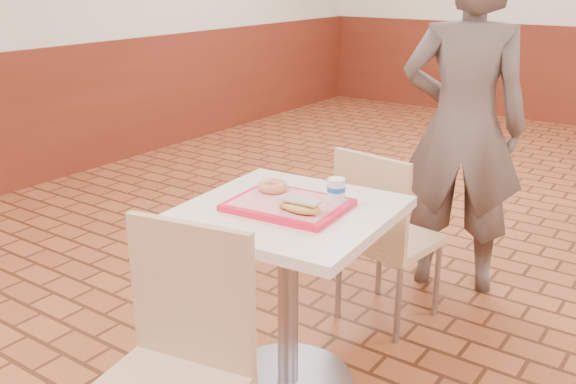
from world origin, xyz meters
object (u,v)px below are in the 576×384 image
Objects in this scene: main_table at (288,270)px; ring_donut at (272,186)px; chair_main_back at (382,230)px; long_john_donut at (300,206)px; customer at (463,127)px; chair_main_front at (173,363)px; paper_cup at (336,190)px; serving_tray at (288,205)px.

main_table is 0.31m from ring_donut.
chair_main_back reaches higher than long_john_donut.
long_john_donut is (-0.08, -1.28, -0.04)m from customer.
ring_donut is (-0.18, 0.72, 0.29)m from chair_main_front.
chair_main_front is at bearing -75.91° from ring_donut.
chair_main_back is at bearing 79.48° from chair_main_front.
customer reaches higher than long_john_donut.
long_john_donut is (0.03, 0.59, 0.30)m from chair_main_front.
customer is at bearing 87.84° from paper_cup.
main_table is 0.31m from long_john_donut.
customer reaches higher than chair_main_back.
chair_main_front is (0.07, -0.66, -0.01)m from main_table.
ring_donut is (-0.29, -1.15, -0.04)m from customer.
customer is (0.12, 0.58, 0.37)m from chair_main_back.
customer is at bearing -93.89° from chair_main_back.
main_table is at bearing 92.03° from chair_main_back.
chair_main_front is at bearing -84.29° from main_table.
customer is at bearing 81.76° from main_table.
chair_main_front is 2.21× the size of serving_tray.
chair_main_front reaches higher than main_table.
long_john_donut reaches higher than serving_tray.
paper_cup is (0.13, 0.10, 0.05)m from serving_tray.
paper_cup is (0.07, -0.53, 0.35)m from chair_main_back.
chair_main_front is at bearing -84.29° from serving_tray.
main_table is 0.91× the size of chair_main_back.
chair_main_back is at bearing 84.60° from main_table.
long_john_donut is (0.04, -0.70, 0.33)m from chair_main_back.
ring_donut is at bearing 93.32° from chair_main_front.
chair_main_back reaches higher than ring_donut.
customer is 4.15× the size of serving_tray.
paper_cup reaches higher than chair_main_back.
main_table is 6.65× the size of ring_donut.
serving_tray is (-0.07, 0.66, 0.26)m from chair_main_front.
customer is at bearing 75.86° from chair_main_front.
chair_main_back is 0.68m from ring_donut.
serving_tray is at bearing 145.34° from long_john_donut.
serving_tray is (-0.00, 0.00, 0.25)m from main_table.
customer is 1.11m from paper_cup.
chair_main_back is 0.70m from serving_tray.
chair_main_front is 1.90m from customer.
long_john_donut is (0.10, -0.07, 0.29)m from main_table.
chair_main_back reaches higher than serving_tray.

